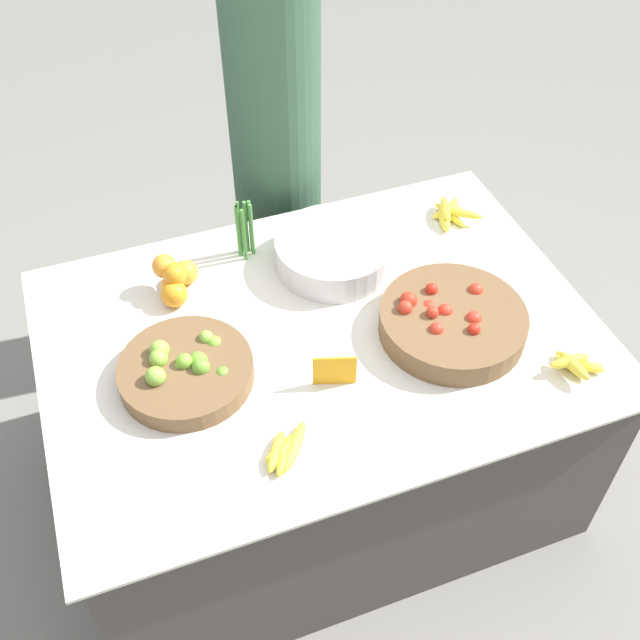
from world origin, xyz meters
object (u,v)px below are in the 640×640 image
object	(u,v)px
lime_bowl	(186,370)
metal_bowl	(334,252)
tomato_basket	(452,322)
price_sign	(335,371)
vendor_person	(276,157)

from	to	relation	value
lime_bowl	metal_bowl	xyz separation A→B (m)	(0.55, 0.30, 0.02)
tomato_basket	metal_bowl	bearing A→B (deg)	118.31
tomato_basket	metal_bowl	xyz separation A→B (m)	(-0.21, 0.40, 0.01)
lime_bowl	metal_bowl	distance (m)	0.63
lime_bowl	price_sign	bearing A→B (deg)	-22.84
lime_bowl	vendor_person	distance (m)	1.01
metal_bowl	tomato_basket	bearing A→B (deg)	-61.69
lime_bowl	price_sign	size ratio (longest dim) A/B	3.23
vendor_person	lime_bowl	bearing A→B (deg)	-122.20
lime_bowl	metal_bowl	bearing A→B (deg)	28.78
metal_bowl	price_sign	distance (m)	0.49
lime_bowl	tomato_basket	world-z (taller)	tomato_basket
tomato_basket	metal_bowl	size ratio (longest dim) A/B	1.14
price_sign	vendor_person	bearing A→B (deg)	99.00
price_sign	vendor_person	distance (m)	1.03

